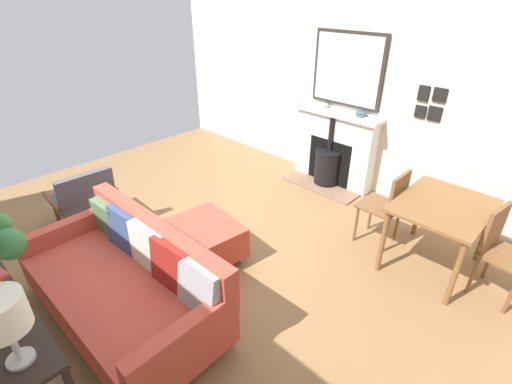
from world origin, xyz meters
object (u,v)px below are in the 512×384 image
at_px(table_lamp_far_end, 1,316).
at_px(fireplace, 333,152).
at_px(ottoman, 203,239).
at_px(sofa, 129,282).
at_px(armchair_accent, 84,196).
at_px(dining_table, 442,213).
at_px(mantel_bowl_far, 361,114).
at_px(dining_chair_near_fireplace, 388,203).
at_px(dining_chair_by_back_wall, 500,246).
at_px(mantel_bowl_near, 323,105).

bearing_deg(table_lamp_far_end, fireplace, -169.35).
bearing_deg(ottoman, sofa, 8.03).
distance_m(armchair_accent, dining_table, 3.80).
xyz_separation_m(mantel_bowl_far, sofa, (3.31, -0.16, -0.73)).
bearing_deg(sofa, fireplace, -177.01).
relative_size(sofa, armchair_accent, 2.52).
xyz_separation_m(dining_chair_near_fireplace, dining_chair_by_back_wall, (-0.01, 1.04, -0.01)).
distance_m(sofa, dining_chair_near_fireplace, 2.65).
bearing_deg(fireplace, sofa, 2.99).
distance_m(armchair_accent, dining_chair_near_fireplace, 3.37).
distance_m(mantel_bowl_near, dining_chair_near_fireplace, 1.85).
distance_m(ottoman, dining_table, 2.33).
bearing_deg(fireplace, table_lamp_far_end, 10.65).
bearing_deg(fireplace, dining_chair_by_back_wall, 69.70).
xyz_separation_m(mantel_bowl_near, dining_chair_by_back_wall, (0.89, 2.56, -0.56)).
height_order(ottoman, table_lamp_far_end, table_lamp_far_end).
bearing_deg(armchair_accent, fireplace, 154.58).
relative_size(ottoman, dining_chair_by_back_wall, 0.90).
relative_size(ottoman, dining_chair_near_fireplace, 0.88).
distance_m(sofa, armchair_accent, 1.60).
xyz_separation_m(armchair_accent, table_lamp_far_end, (1.21, 2.18, 0.70)).
distance_m(mantel_bowl_near, table_lamp_far_end, 4.32).
xyz_separation_m(fireplace, dining_chair_near_fireplace, (0.86, 1.25, 0.06)).
height_order(table_lamp_far_end, dining_chair_near_fireplace, table_lamp_far_end).
bearing_deg(ottoman, dining_chair_near_fireplace, 141.76).
xyz_separation_m(mantel_bowl_near, armchair_accent, (2.98, -1.13, -0.65)).
height_order(ottoman, dining_chair_by_back_wall, dining_chair_by_back_wall).
bearing_deg(sofa, dining_table, 146.50).
distance_m(ottoman, armchair_accent, 1.56).
relative_size(mantel_bowl_far, dining_chair_near_fireplace, 0.16).
xyz_separation_m(fireplace, sofa, (3.27, 0.17, -0.11)).
bearing_deg(mantel_bowl_far, dining_chair_by_back_wall, 65.73).
bearing_deg(armchair_accent, dining_table, 123.33).
bearing_deg(table_lamp_far_end, dining_table, 163.30).
distance_m(mantel_bowl_far, armchair_accent, 3.51).
distance_m(mantel_bowl_near, ottoman, 2.58).
xyz_separation_m(sofa, dining_chair_by_back_wall, (-2.43, 2.12, 0.16)).
bearing_deg(dining_chair_by_back_wall, mantel_bowl_near, -109.09).
bearing_deg(fireplace, dining_chair_near_fireplace, 55.40).
bearing_deg(sofa, table_lamp_far_end, 34.73).
bearing_deg(ottoman, armchair_accent, -68.91).
height_order(sofa, dining_chair_by_back_wall, dining_chair_by_back_wall).
bearing_deg(ottoman, mantel_bowl_near, -172.63).
xyz_separation_m(mantel_bowl_near, dining_table, (0.90, 2.04, -0.45)).
bearing_deg(mantel_bowl_near, table_lamp_far_end, 14.05).
bearing_deg(dining_chair_near_fireplace, fireplace, -124.60).
distance_m(fireplace, table_lamp_far_end, 4.28).
xyz_separation_m(table_lamp_far_end, dining_chair_by_back_wall, (-3.31, 1.51, -0.60)).
relative_size(mantel_bowl_far, ottoman, 0.18).
bearing_deg(dining_chair_near_fireplace, ottoman, -38.24).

